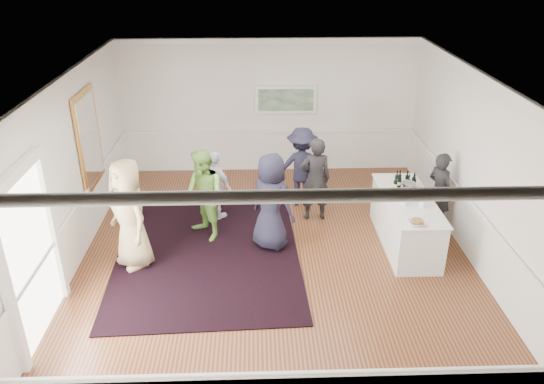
{
  "coord_description": "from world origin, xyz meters",
  "views": [
    {
      "loc": [
        -0.33,
        -8.2,
        5.21
      ],
      "look_at": [
        -0.05,
        0.2,
        1.18
      ],
      "focal_mm": 35.0,
      "sensor_mm": 36.0,
      "label": 1
    }
  ],
  "objects_px": {
    "bartender": "(439,192)",
    "guest_dark_b": "(315,179)",
    "guest_tan": "(130,214)",
    "nut_bowl": "(417,222)",
    "guest_dark_a": "(302,167)",
    "ice_bucket": "(408,189)",
    "guest_lilac": "(216,186)",
    "guest_green": "(204,196)",
    "guest_navy": "(271,202)",
    "serving_table": "(406,221)"
  },
  "relations": [
    {
      "from": "guest_lilac",
      "to": "guest_dark_a",
      "type": "distance_m",
      "value": 1.88
    },
    {
      "from": "nut_bowl",
      "to": "guest_dark_b",
      "type": "bearing_deg",
      "value": 126.48
    },
    {
      "from": "guest_lilac",
      "to": "ice_bucket",
      "type": "height_order",
      "value": "guest_lilac"
    },
    {
      "from": "guest_dark_b",
      "to": "nut_bowl",
      "type": "bearing_deg",
      "value": 121.97
    },
    {
      "from": "bartender",
      "to": "guest_lilac",
      "type": "bearing_deg",
      "value": 55.14
    },
    {
      "from": "bartender",
      "to": "guest_dark_b",
      "type": "relative_size",
      "value": 0.92
    },
    {
      "from": "bartender",
      "to": "guest_dark_a",
      "type": "height_order",
      "value": "guest_dark_a"
    },
    {
      "from": "guest_lilac",
      "to": "guest_navy",
      "type": "height_order",
      "value": "guest_navy"
    },
    {
      "from": "guest_tan",
      "to": "ice_bucket",
      "type": "bearing_deg",
      "value": 58.86
    },
    {
      "from": "serving_table",
      "to": "guest_dark_b",
      "type": "distance_m",
      "value": 1.95
    },
    {
      "from": "guest_dark_a",
      "to": "nut_bowl",
      "type": "height_order",
      "value": "guest_dark_a"
    },
    {
      "from": "guest_green",
      "to": "serving_table",
      "type": "bearing_deg",
      "value": 48.93
    },
    {
      "from": "serving_table",
      "to": "guest_lilac",
      "type": "distance_m",
      "value": 3.76
    },
    {
      "from": "guest_green",
      "to": "guest_tan",
      "type": "bearing_deg",
      "value": -88.78
    },
    {
      "from": "guest_dark_a",
      "to": "guest_navy",
      "type": "relative_size",
      "value": 0.94
    },
    {
      "from": "guest_dark_b",
      "to": "ice_bucket",
      "type": "xyz_separation_m",
      "value": [
        1.61,
        -0.9,
        0.18
      ]
    },
    {
      "from": "guest_green",
      "to": "nut_bowl",
      "type": "xyz_separation_m",
      "value": [
        3.63,
        -1.3,
        0.09
      ]
    },
    {
      "from": "guest_green",
      "to": "nut_bowl",
      "type": "bearing_deg",
      "value": 34.6
    },
    {
      "from": "guest_dark_b",
      "to": "ice_bucket",
      "type": "distance_m",
      "value": 1.85
    },
    {
      "from": "guest_green",
      "to": "guest_dark_b",
      "type": "height_order",
      "value": "guest_green"
    },
    {
      "from": "bartender",
      "to": "guest_dark_b",
      "type": "xyz_separation_m",
      "value": [
        -2.35,
        0.53,
        0.07
      ]
    },
    {
      "from": "guest_tan",
      "to": "guest_dark_b",
      "type": "bearing_deg",
      "value": 76.37
    },
    {
      "from": "nut_bowl",
      "to": "guest_green",
      "type": "bearing_deg",
      "value": 160.35
    },
    {
      "from": "serving_table",
      "to": "ice_bucket",
      "type": "bearing_deg",
      "value": 83.34
    },
    {
      "from": "guest_green",
      "to": "guest_dark_b",
      "type": "distance_m",
      "value": 2.27
    },
    {
      "from": "guest_dark_a",
      "to": "nut_bowl",
      "type": "xyz_separation_m",
      "value": [
        1.69,
        -2.67,
        0.11
      ]
    },
    {
      "from": "guest_dark_a",
      "to": "ice_bucket",
      "type": "bearing_deg",
      "value": 143.14
    },
    {
      "from": "guest_lilac",
      "to": "guest_dark_b",
      "type": "bearing_deg",
      "value": -140.95
    },
    {
      "from": "guest_green",
      "to": "guest_navy",
      "type": "height_order",
      "value": "guest_navy"
    },
    {
      "from": "guest_green",
      "to": "guest_navy",
      "type": "relative_size",
      "value": 0.96
    },
    {
      "from": "guest_dark_b",
      "to": "guest_dark_a",
      "type": "bearing_deg",
      "value": -76.65
    },
    {
      "from": "ice_bucket",
      "to": "guest_navy",
      "type": "bearing_deg",
      "value": -176.03
    },
    {
      "from": "guest_tan",
      "to": "guest_lilac",
      "type": "height_order",
      "value": "guest_tan"
    },
    {
      "from": "bartender",
      "to": "guest_tan",
      "type": "bearing_deg",
      "value": 73.57
    },
    {
      "from": "bartender",
      "to": "ice_bucket",
      "type": "height_order",
      "value": "bartender"
    },
    {
      "from": "guest_tan",
      "to": "nut_bowl",
      "type": "distance_m",
      "value": 4.83
    },
    {
      "from": "guest_dark_a",
      "to": "ice_bucket",
      "type": "xyz_separation_m",
      "value": [
        1.82,
        -1.56,
        0.19
      ]
    },
    {
      "from": "guest_tan",
      "to": "guest_green",
      "type": "bearing_deg",
      "value": 87.85
    },
    {
      "from": "nut_bowl",
      "to": "ice_bucket",
      "type": "bearing_deg",
      "value": 83.26
    },
    {
      "from": "bartender",
      "to": "guest_tan",
      "type": "xyz_separation_m",
      "value": [
        -5.68,
        -1.06,
        0.19
      ]
    },
    {
      "from": "guest_green",
      "to": "nut_bowl",
      "type": "distance_m",
      "value": 3.86
    },
    {
      "from": "bartender",
      "to": "guest_lilac",
      "type": "xyz_separation_m",
      "value": [
        -4.34,
        0.6,
        -0.08
      ]
    },
    {
      "from": "guest_tan",
      "to": "guest_navy",
      "type": "bearing_deg",
      "value": 62.95
    },
    {
      "from": "bartender",
      "to": "guest_lilac",
      "type": "height_order",
      "value": "bartender"
    },
    {
      "from": "guest_lilac",
      "to": "nut_bowl",
      "type": "height_order",
      "value": "guest_lilac"
    },
    {
      "from": "ice_bucket",
      "to": "nut_bowl",
      "type": "distance_m",
      "value": 1.11
    },
    {
      "from": "bartender",
      "to": "guest_tan",
      "type": "distance_m",
      "value": 5.78
    },
    {
      "from": "serving_table",
      "to": "bartender",
      "type": "distance_m",
      "value": 0.98
    },
    {
      "from": "guest_dark_b",
      "to": "guest_navy",
      "type": "xyz_separation_m",
      "value": [
        -0.91,
        -1.07,
        0.05
      ]
    },
    {
      "from": "guest_lilac",
      "to": "serving_table",
      "type": "bearing_deg",
      "value": -156.3
    }
  ]
}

